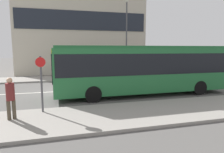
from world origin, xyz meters
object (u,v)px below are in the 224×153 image
Objects in this scene: city_bus at (143,67)px; street_lamp at (127,31)px; bus_stop_sign at (41,80)px; parked_car_0 at (192,72)px; pedestrian_near_stop at (10,96)px.

street_lamp is at bearing 79.95° from city_bus.
city_bus is at bearing 23.21° from bus_stop_sign.
city_bus is 10.12m from parked_car_0.
city_bus reaches higher than pedestrian_near_stop.
street_lamp is at bearing 164.63° from parked_car_0.
city_bus is at bearing -100.95° from street_lamp.
parked_car_0 is at bearing 30.61° from bus_stop_sign.
bus_stop_sign is 13.30m from street_lamp.
parked_car_0 is (8.16, 5.84, -1.26)m from city_bus.
pedestrian_near_stop is at bearing -148.81° from bus_stop_sign.
pedestrian_near_stop is at bearing -154.55° from city_bus.
bus_stop_sign reaches higher than parked_car_0.
city_bus is 1.46× the size of street_lamp.
street_lamp is (7.70, 10.34, 3.24)m from bus_stop_sign.
street_lamp is (-6.68, 1.84, 4.29)m from parked_car_0.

